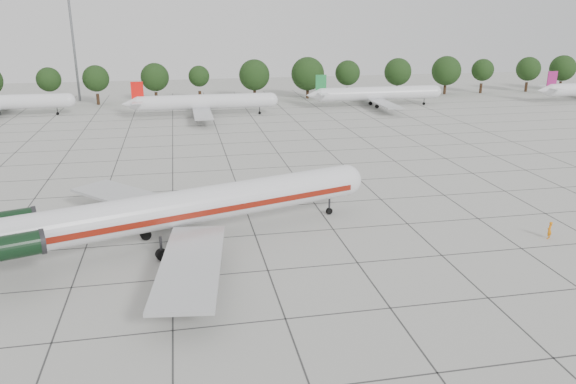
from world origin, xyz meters
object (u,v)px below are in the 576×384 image
at_px(ground_crew, 549,230).
at_px(floodlight_mast, 73,40).
at_px(main_airliner, 158,212).
at_px(bg_airliner_c, 205,102).
at_px(bg_airliner_d, 378,94).

relative_size(ground_crew, floodlight_mast, 0.07).
xyz_separation_m(main_airliner, bg_airliner_c, (7.78, 66.81, -0.70)).
bearing_deg(bg_airliner_d, ground_crew, -97.27).
relative_size(bg_airliner_c, bg_airliner_d, 1.00).
height_order(main_airliner, bg_airliner_d, main_airliner).
xyz_separation_m(ground_crew, bg_airliner_d, (9.75, 76.40, 2.04)).
bearing_deg(bg_airliner_d, main_airliner, -123.25).
relative_size(ground_crew, bg_airliner_d, 0.06).
xyz_separation_m(ground_crew, floodlight_mast, (-57.95, 98.31, 13.41)).
relative_size(main_airliner, ground_crew, 24.54).
bearing_deg(bg_airliner_c, main_airliner, -96.64).
xyz_separation_m(bg_airliner_d, floodlight_mast, (-67.69, 21.91, 11.37)).
height_order(main_airliner, floodlight_mast, floodlight_mast).
relative_size(bg_airliner_d, floodlight_mast, 1.11).
xyz_separation_m(main_airliner, floodlight_mast, (-20.87, 93.34, 10.68)).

